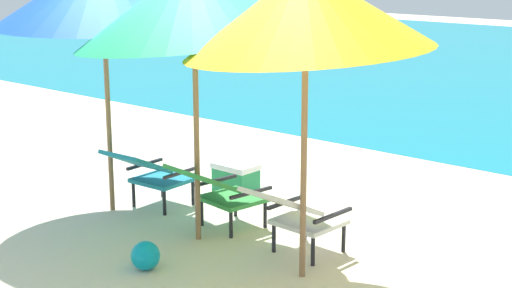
{
  "coord_description": "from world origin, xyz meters",
  "views": [
    {
      "loc": [
        4.73,
        -5.05,
        2.56
      ],
      "look_at": [
        0.0,
        0.5,
        0.75
      ],
      "focal_mm": 54.69,
      "sensor_mm": 36.0,
      "label": 1
    }
  ],
  "objects_px": {
    "lounge_chair_right": "(296,213)",
    "lounge_chair_center": "(219,190)",
    "lounge_chair_left": "(150,172)",
    "cooler_box": "(236,177)",
    "beach_umbrella_center": "(194,2)",
    "beach_ball": "(145,256)",
    "beach_umbrella_right": "(306,9)"
  },
  "relations": [
    {
      "from": "beach_umbrella_right",
      "to": "beach_ball",
      "type": "bearing_deg",
      "value": -145.63
    },
    {
      "from": "lounge_chair_right",
      "to": "beach_umbrella_right",
      "type": "bearing_deg",
      "value": -44.78
    },
    {
      "from": "lounge_chair_right",
      "to": "beach_ball",
      "type": "distance_m",
      "value": 1.31
    },
    {
      "from": "lounge_chair_right",
      "to": "cooler_box",
      "type": "height_order",
      "value": "lounge_chair_right"
    },
    {
      "from": "beach_umbrella_center",
      "to": "beach_ball",
      "type": "distance_m",
      "value": 2.17
    },
    {
      "from": "beach_umbrella_center",
      "to": "beach_ball",
      "type": "xyz_separation_m",
      "value": [
        0.17,
        -0.79,
        -2.02
      ]
    },
    {
      "from": "lounge_chair_left",
      "to": "cooler_box",
      "type": "distance_m",
      "value": 1.07
    },
    {
      "from": "lounge_chair_left",
      "to": "lounge_chair_center",
      "type": "relative_size",
      "value": 0.95
    },
    {
      "from": "lounge_chair_right",
      "to": "beach_ball",
      "type": "bearing_deg",
      "value": -127.78
    },
    {
      "from": "cooler_box",
      "to": "beach_umbrella_center",
      "type": "bearing_deg",
      "value": -61.62
    },
    {
      "from": "lounge_chair_center",
      "to": "cooler_box",
      "type": "relative_size",
      "value": 1.98
    },
    {
      "from": "lounge_chair_left",
      "to": "lounge_chair_center",
      "type": "height_order",
      "value": "same"
    },
    {
      "from": "lounge_chair_center",
      "to": "lounge_chair_right",
      "type": "xyz_separation_m",
      "value": [
        0.95,
        -0.06,
        0.0
      ]
    },
    {
      "from": "beach_umbrella_center",
      "to": "lounge_chair_center",
      "type": "bearing_deg",
      "value": 90.62
    },
    {
      "from": "beach_ball",
      "to": "lounge_chair_center",
      "type": "bearing_deg",
      "value": 98.95
    },
    {
      "from": "lounge_chair_left",
      "to": "beach_ball",
      "type": "height_order",
      "value": "lounge_chair_left"
    },
    {
      "from": "lounge_chair_left",
      "to": "beach_ball",
      "type": "bearing_deg",
      "value": -43.93
    },
    {
      "from": "beach_umbrella_center",
      "to": "cooler_box",
      "type": "height_order",
      "value": "beach_umbrella_center"
    },
    {
      "from": "lounge_chair_center",
      "to": "lounge_chair_right",
      "type": "relative_size",
      "value": 1.05
    },
    {
      "from": "beach_umbrella_center",
      "to": "lounge_chair_right",
      "type": "bearing_deg",
      "value": 13.29
    },
    {
      "from": "beach_ball",
      "to": "cooler_box",
      "type": "relative_size",
      "value": 0.51
    },
    {
      "from": "lounge_chair_left",
      "to": "cooler_box",
      "type": "bearing_deg",
      "value": 76.52
    },
    {
      "from": "lounge_chair_right",
      "to": "beach_umbrella_right",
      "type": "distance_m",
      "value": 1.78
    },
    {
      "from": "beach_ball",
      "to": "cooler_box",
      "type": "height_order",
      "value": "cooler_box"
    },
    {
      "from": "lounge_chair_left",
      "to": "lounge_chair_right",
      "type": "relative_size",
      "value": 1.0
    },
    {
      "from": "lounge_chair_center",
      "to": "cooler_box",
      "type": "bearing_deg",
      "value": 124.48
    },
    {
      "from": "lounge_chair_center",
      "to": "cooler_box",
      "type": "height_order",
      "value": "lounge_chair_center"
    },
    {
      "from": "lounge_chair_right",
      "to": "beach_ball",
      "type": "height_order",
      "value": "lounge_chair_right"
    },
    {
      "from": "lounge_chair_center",
      "to": "beach_umbrella_center",
      "type": "bearing_deg",
      "value": -89.38
    },
    {
      "from": "cooler_box",
      "to": "lounge_chair_right",
      "type": "bearing_deg",
      "value": -33.05
    },
    {
      "from": "lounge_chair_center",
      "to": "cooler_box",
      "type": "xyz_separation_m",
      "value": [
        -0.7,
        1.02,
        -0.24
      ]
    },
    {
      "from": "lounge_chair_right",
      "to": "lounge_chair_center",
      "type": "bearing_deg",
      "value": 176.56
    }
  ]
}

